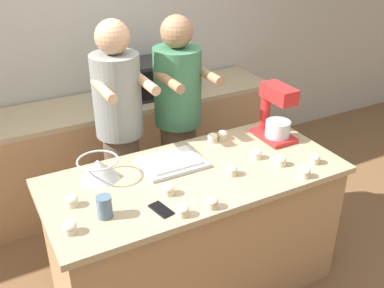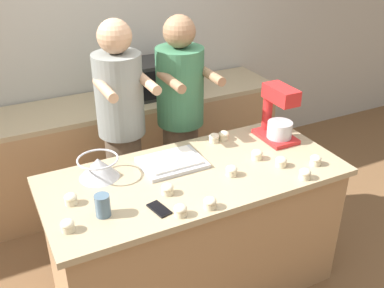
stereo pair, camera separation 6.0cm
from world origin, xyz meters
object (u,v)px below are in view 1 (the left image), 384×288
object	(u,v)px
drinking_glass	(104,207)
microwave_oven	(156,77)
baking_tray	(172,162)
cupcake_6	(212,203)
cupcake_2	(70,228)
cupcake_10	(72,201)
cupcake_3	(169,189)
person_left	(121,135)
cell_phone	(161,209)
cupcake_8	(232,170)
cupcake_0	(281,161)
cupcake_4	(305,172)
cupcake_1	(315,159)
cupcake_7	(222,135)
mixing_bowl	(98,168)
person_right	(178,124)
stand_mixer	(276,116)
cupcake_9	(183,210)
cupcake_11	(256,154)

from	to	relation	value
drinking_glass	microwave_oven	bearing A→B (deg)	57.33
baking_tray	cupcake_6	distance (m)	0.51
cupcake_2	cupcake_10	world-z (taller)	same
drinking_glass	cupcake_3	world-z (taller)	drinking_glass
person_left	cell_phone	bearing A→B (deg)	-97.16
cupcake_2	cupcake_8	xyz separation A→B (m)	(0.99, 0.08, 0.00)
cupcake_2	cupcake_0	bearing A→B (deg)	1.43
person_left	cupcake_4	distance (m)	1.29
cupcake_1	cupcake_4	distance (m)	0.19
cupcake_4	cupcake_7	bearing A→B (deg)	104.80
mixing_bowl	cupcake_3	size ratio (longest dim) A/B	3.48
person_right	cell_phone	distance (m)	1.09
microwave_oven	cupcake_4	xyz separation A→B (m)	(0.20, -1.71, -0.10)
drinking_glass	cupcake_10	bearing A→B (deg)	125.53
cupcake_1	cupcake_8	bearing A→B (deg)	166.51
microwave_oven	cupcake_6	xyz separation A→B (m)	(-0.45, -1.71, -0.10)
person_right	mixing_bowl	bearing A→B (deg)	-148.48
cupcake_4	cupcake_8	xyz separation A→B (m)	(-0.37, 0.23, 0.00)
mixing_bowl	cupcake_1	distance (m)	1.33
person_right	cupcake_1	distance (m)	1.05
stand_mixer	cupcake_9	xyz separation A→B (m)	(-0.97, -0.49, -0.14)
cupcake_1	cupcake_3	xyz separation A→B (m)	(-0.95, 0.12, 0.00)
microwave_oven	cupcake_1	world-z (taller)	microwave_oven
microwave_oven	cupcake_8	distance (m)	1.49
cupcake_2	cupcake_3	distance (m)	0.58
person_left	cupcake_0	world-z (taller)	person_left
baking_tray	cupcake_9	bearing A→B (deg)	-109.79
cupcake_0	cupcake_10	xyz separation A→B (m)	(-1.25, 0.19, 0.00)
mixing_bowl	cupcake_10	size ratio (longest dim) A/B	3.48
cupcake_7	drinking_glass	bearing A→B (deg)	-155.25
cupcake_11	cupcake_4	bearing A→B (deg)	-69.28
stand_mixer	cupcake_0	bearing A→B (deg)	-121.31
cupcake_6	cupcake_11	size ratio (longest dim) A/B	1.00
person_left	person_right	size ratio (longest dim) A/B	1.01
stand_mixer	drinking_glass	bearing A→B (deg)	-166.87
person_left	stand_mixer	xyz separation A→B (m)	(0.93, -0.53, 0.16)
cupcake_11	cupcake_3	bearing A→B (deg)	-171.25
stand_mixer	mixing_bowl	bearing A→B (deg)	176.94
drinking_glass	cupcake_8	world-z (taller)	drinking_glass
cupcake_2	cupcake_7	distance (m)	1.29
cupcake_7	cupcake_10	world-z (taller)	same
microwave_oven	cupcake_4	bearing A→B (deg)	-83.45
mixing_bowl	drinking_glass	size ratio (longest dim) A/B	2.00
cupcake_11	mixing_bowl	bearing A→B (deg)	165.73
person_left	cupcake_3	xyz separation A→B (m)	(-0.02, -0.81, 0.02)
person_left	cupcake_6	world-z (taller)	person_left
microwave_oven	cell_phone	bearing A→B (deg)	-113.43
person_right	cupcake_2	bearing A→B (deg)	-139.66
cupcake_0	cupcake_4	xyz separation A→B (m)	(0.04, -0.18, 0.00)
microwave_oven	cupcake_2	xyz separation A→B (m)	(-1.17, -1.56, -0.10)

